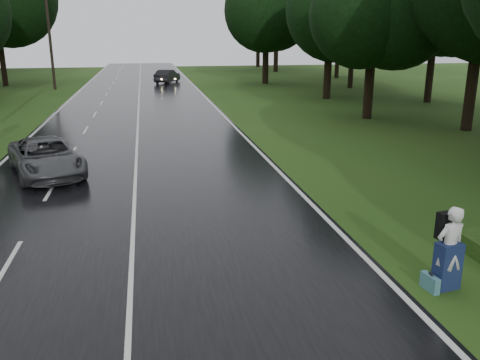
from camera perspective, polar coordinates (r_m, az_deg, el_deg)
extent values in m
plane|color=#2A4A16|center=(11.63, -12.37, -12.23)|extent=(160.00, 160.00, 0.00)
cube|color=black|center=(30.73, -11.59, 5.76)|extent=(12.00, 140.00, 0.04)
cube|color=silver|center=(30.73, -11.59, 5.81)|extent=(0.12, 140.00, 0.01)
imported|color=#47494C|center=(21.39, -21.24, 2.45)|extent=(3.97, 5.68, 1.44)
imported|color=black|center=(59.35, -8.29, 11.64)|extent=(3.25, 4.82, 1.50)
imported|color=silver|center=(11.98, 22.78, -7.17)|extent=(0.77, 0.57, 1.93)
cube|color=navy|center=(12.15, 22.56, -9.02)|extent=(0.59, 0.44, 1.08)
cube|color=black|center=(12.07, 22.47, -4.80)|extent=(0.47, 0.30, 0.62)
cube|color=teal|center=(12.06, 20.84, -10.90)|extent=(0.22, 0.53, 0.37)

